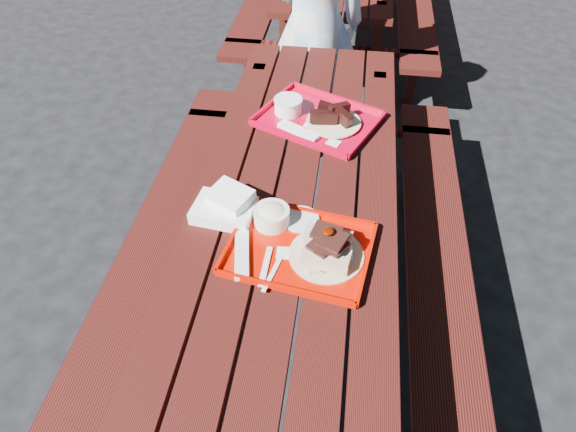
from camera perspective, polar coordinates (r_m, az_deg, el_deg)
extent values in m
plane|color=black|center=(2.43, 0.50, -11.44)|extent=(60.00, 60.00, 0.00)
cube|color=#43140D|center=(1.92, -8.30, 2.05)|extent=(0.14, 2.40, 0.04)
cube|color=#43140D|center=(1.89, -3.89, 1.65)|extent=(0.14, 2.40, 0.04)
cube|color=#43140D|center=(1.87, 0.63, 1.22)|extent=(0.14, 2.40, 0.04)
cube|color=#43140D|center=(1.86, 5.22, 0.78)|extent=(0.14, 2.40, 0.04)
cube|color=#43140D|center=(1.86, 9.82, 0.33)|extent=(0.14, 2.40, 0.04)
cube|color=#43140D|center=(2.21, -14.55, -3.07)|extent=(0.25, 2.40, 0.04)
cube|color=#43140D|center=(2.93, -8.64, 6.02)|extent=(0.06, 0.06, 0.42)
cube|color=#43140D|center=(2.12, 16.42, -6.24)|extent=(0.25, 2.40, 0.04)
cube|color=#43140D|center=(2.86, 14.40, 3.91)|extent=(0.06, 0.06, 0.42)
cube|color=#43140D|center=(2.87, -2.92, 9.66)|extent=(0.06, 0.06, 0.75)
cube|color=#43140D|center=(2.83, 9.25, 8.60)|extent=(0.06, 0.06, 0.75)
cube|color=#43140D|center=(2.80, 3.18, 10.10)|extent=(1.40, 0.06, 0.04)
cube|color=#43140D|center=(3.84, -4.42, 16.40)|extent=(0.06, 0.06, 0.42)
cube|color=#43140D|center=(3.79, 13.66, 14.86)|extent=(0.06, 0.06, 0.42)
cube|color=#43140D|center=(3.61, -0.38, 17.58)|extent=(0.06, 0.06, 0.75)
cube|color=#43140D|center=(3.59, 9.57, 16.75)|extent=(0.06, 0.06, 0.75)
cube|color=#43140D|center=(3.56, 4.64, 18.01)|extent=(1.40, 0.06, 0.04)
cube|color=#C40E00|center=(1.68, 1.22, -3.86)|extent=(0.49, 0.41, 0.01)
cube|color=#C40E00|center=(1.78, 2.72, 0.44)|extent=(0.44, 0.08, 0.02)
cube|color=#C40E00|center=(1.56, -0.50, -8.03)|extent=(0.44, 0.08, 0.02)
cube|color=#C40E00|center=(1.64, 8.77, -5.12)|extent=(0.06, 0.34, 0.02)
cube|color=#C40E00|center=(1.72, -5.96, -1.92)|extent=(0.06, 0.34, 0.02)
cylinder|color=tan|center=(1.66, 4.27, -4.31)|extent=(0.24, 0.24, 0.01)
cube|color=tan|center=(1.61, 4.21, -4.65)|extent=(0.16, 0.09, 0.04)
cube|color=tan|center=(1.66, 4.45, -2.56)|extent=(0.16, 0.09, 0.04)
ellipsoid|color=#4D0D00|center=(1.57, 4.50, -1.38)|extent=(0.04, 0.04, 0.01)
cylinder|color=silver|center=(1.74, -1.82, -0.05)|extent=(0.12, 0.12, 0.06)
ellipsoid|color=beige|center=(1.72, -1.83, 0.39)|extent=(0.10, 0.10, 0.05)
cylinder|color=silver|center=(1.76, 1.43, -0.34)|extent=(0.13, 0.13, 0.01)
cube|color=white|center=(1.65, -5.14, -4.30)|extent=(0.08, 0.21, 0.02)
cube|color=white|center=(1.62, -2.52, -5.60)|extent=(0.02, 0.16, 0.01)
cube|color=white|center=(1.61, -1.60, -6.11)|extent=(0.05, 0.17, 0.01)
cube|color=white|center=(1.66, -0.41, -4.13)|extent=(0.05, 0.05, 0.00)
cube|color=#BB0121|center=(2.25, 3.35, 10.56)|extent=(0.57, 0.52, 0.01)
cube|color=#BB0121|center=(2.38, 5.53, 12.91)|extent=(0.43, 0.20, 0.02)
cube|color=#BB0121|center=(2.11, 0.96, 8.60)|extent=(0.43, 0.20, 0.02)
cube|color=#BB0121|center=(2.16, 8.84, 9.00)|extent=(0.16, 0.34, 0.02)
cube|color=#BB0121|center=(2.34, -1.75, 12.56)|extent=(0.16, 0.34, 0.02)
cube|color=white|center=(2.22, 4.57, 10.37)|extent=(0.21, 0.21, 0.01)
cylinder|color=beige|center=(2.21, 5.07, 10.36)|extent=(0.23, 0.23, 0.01)
cylinder|color=white|center=(2.27, 0.01, 12.08)|extent=(0.12, 0.12, 0.06)
cylinder|color=white|center=(2.25, 0.01, 12.80)|extent=(0.12, 0.12, 0.01)
cube|color=silver|center=(2.16, 1.20, 9.45)|extent=(0.19, 0.14, 0.02)
cube|color=white|center=(2.11, 5.10, 8.12)|extent=(0.07, 0.06, 0.00)
cube|color=white|center=(1.80, -7.12, 0.62)|extent=(0.23, 0.18, 0.05)
cube|color=white|center=(1.78, -6.44, 2.18)|extent=(0.18, 0.17, 0.04)
imported|color=#AFCDEF|center=(2.98, 2.87, 20.35)|extent=(0.66, 0.52, 1.59)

